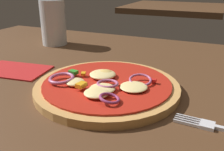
% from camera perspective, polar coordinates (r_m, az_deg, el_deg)
% --- Properties ---
extents(dining_table, '(1.13, 0.83, 0.04)m').
position_cam_1_polar(dining_table, '(0.45, -3.88, -5.00)').
color(dining_table, '#4C301C').
rests_on(dining_table, ground).
extents(pizza, '(0.24, 0.24, 0.03)m').
position_cam_1_polar(pizza, '(0.43, -1.23, -2.35)').
color(pizza, tan).
rests_on(pizza, dining_table).
extents(beer_glass, '(0.07, 0.07, 0.12)m').
position_cam_1_polar(beer_glass, '(0.74, -13.22, 11.29)').
color(beer_glass, silver).
rests_on(beer_glass, dining_table).
extents(napkin, '(0.15, 0.10, 0.00)m').
position_cam_1_polar(napkin, '(0.56, -21.33, 1.17)').
color(napkin, '#B21E1E').
rests_on(napkin, dining_table).
extents(background_table, '(0.64, 0.59, 0.04)m').
position_cam_1_polar(background_table, '(1.84, 14.02, 14.70)').
color(background_table, '#4C301C').
rests_on(background_table, ground).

